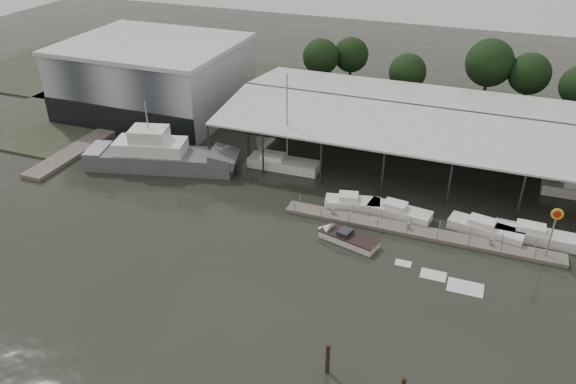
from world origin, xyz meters
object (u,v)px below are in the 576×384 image
(speedboat_underway, at_px, (344,237))
(shell_fuel_sign, at_px, (554,224))
(white_sailboat, at_px, (283,163))
(grey_trawler, at_px, (161,156))

(speedboat_underway, bearing_deg, shell_fuel_sign, -153.39)
(shell_fuel_sign, height_order, speedboat_underway, shell_fuel_sign)
(white_sailboat, relative_size, speedboat_underway, 0.71)
(white_sailboat, height_order, speedboat_underway, white_sailboat)
(shell_fuel_sign, relative_size, speedboat_underway, 0.32)
(grey_trawler, distance_m, speedboat_underway, 26.42)
(shell_fuel_sign, distance_m, speedboat_underway, 19.40)
(shell_fuel_sign, bearing_deg, white_sailboat, 164.05)
(grey_trawler, bearing_deg, speedboat_underway, -30.28)
(grey_trawler, relative_size, speedboat_underway, 1.12)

